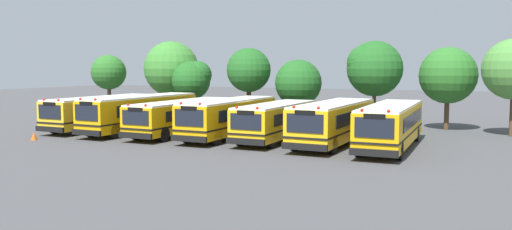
{
  "coord_description": "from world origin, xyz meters",
  "views": [
    {
      "loc": [
        16.26,
        -30.79,
        4.76
      ],
      "look_at": [
        2.06,
        0.0,
        1.6
      ],
      "focal_mm": 35.91,
      "sensor_mm": 36.0,
      "label": 1
    }
  ],
  "objects_px": {
    "school_bus_0": "(102,111)",
    "tree_2": "(193,79)",
    "tree_4": "(298,83)",
    "tree_0": "(108,72)",
    "tree_1": "(172,68)",
    "school_bus_6": "(391,124)",
    "tree_3": "(249,70)",
    "school_bus_1": "(141,112)",
    "school_bus_4": "(276,120)",
    "school_bus_5": "(334,121)",
    "school_bus_2": "(183,116)",
    "school_bus_3": "(230,116)",
    "tree_6": "(448,74)",
    "tree_5": "(373,68)",
    "traffic_cone": "(34,136)"
  },
  "relations": [
    {
      "from": "school_bus_2",
      "to": "traffic_cone",
      "type": "xyz_separation_m",
      "value": [
        -7.23,
        -6.67,
        -1.06
      ]
    },
    {
      "from": "school_bus_4",
      "to": "tree_6",
      "type": "xyz_separation_m",
      "value": [
        9.62,
        10.79,
        2.89
      ]
    },
    {
      "from": "school_bus_3",
      "to": "traffic_cone",
      "type": "distance_m",
      "value": 12.94
    },
    {
      "from": "school_bus_1",
      "to": "tree_1",
      "type": "bearing_deg",
      "value": -67.11
    },
    {
      "from": "school_bus_3",
      "to": "school_bus_6",
      "type": "distance_m",
      "value": 10.94
    },
    {
      "from": "school_bus_1",
      "to": "school_bus_3",
      "type": "relative_size",
      "value": 1.08
    },
    {
      "from": "school_bus_2",
      "to": "traffic_cone",
      "type": "bearing_deg",
      "value": 43.39
    },
    {
      "from": "school_bus_6",
      "to": "tree_0",
      "type": "distance_m",
      "value": 30.02
    },
    {
      "from": "school_bus_1",
      "to": "school_bus_2",
      "type": "relative_size",
      "value": 1.06
    },
    {
      "from": "tree_0",
      "to": "tree_5",
      "type": "relative_size",
      "value": 0.88
    },
    {
      "from": "school_bus_5",
      "to": "school_bus_6",
      "type": "xyz_separation_m",
      "value": [
        3.54,
        -0.21,
        -0.01
      ]
    },
    {
      "from": "school_bus_0",
      "to": "tree_2",
      "type": "height_order",
      "value": "tree_2"
    },
    {
      "from": "school_bus_6",
      "to": "tree_5",
      "type": "xyz_separation_m",
      "value": [
        -3.14,
        9.39,
        3.33
      ]
    },
    {
      "from": "tree_5",
      "to": "school_bus_6",
      "type": "bearing_deg",
      "value": -71.51
    },
    {
      "from": "school_bus_2",
      "to": "school_bus_3",
      "type": "height_order",
      "value": "school_bus_3"
    },
    {
      "from": "traffic_cone",
      "to": "school_bus_5",
      "type": "bearing_deg",
      "value": 19.84
    },
    {
      "from": "school_bus_6",
      "to": "tree_6",
      "type": "height_order",
      "value": "tree_6"
    },
    {
      "from": "school_bus_6",
      "to": "tree_2",
      "type": "xyz_separation_m",
      "value": [
        -19.13,
        8.88,
        2.28
      ]
    },
    {
      "from": "tree_4",
      "to": "traffic_cone",
      "type": "xyz_separation_m",
      "value": [
        -12.88,
        -15.18,
        -3.23
      ]
    },
    {
      "from": "school_bus_2",
      "to": "school_bus_4",
      "type": "height_order",
      "value": "school_bus_4"
    },
    {
      "from": "tree_1",
      "to": "tree_3",
      "type": "xyz_separation_m",
      "value": [
        8.79,
        -1.6,
        -0.16
      ]
    },
    {
      "from": "school_bus_3",
      "to": "tree_2",
      "type": "distance_m",
      "value": 12.07
    },
    {
      "from": "school_bus_1",
      "to": "school_bus_6",
      "type": "relative_size",
      "value": 1.05
    },
    {
      "from": "school_bus_1",
      "to": "tree_5",
      "type": "height_order",
      "value": "tree_5"
    },
    {
      "from": "school_bus_4",
      "to": "school_bus_5",
      "type": "height_order",
      "value": "school_bus_5"
    },
    {
      "from": "school_bus_0",
      "to": "tree_0",
      "type": "xyz_separation_m",
      "value": [
        -6.52,
        8.36,
        2.97
      ]
    },
    {
      "from": "school_bus_1",
      "to": "traffic_cone",
      "type": "height_order",
      "value": "school_bus_1"
    },
    {
      "from": "school_bus_5",
      "to": "tree_2",
      "type": "bearing_deg",
      "value": -27.69
    },
    {
      "from": "school_bus_2",
      "to": "tree_5",
      "type": "bearing_deg",
      "value": -140.93
    },
    {
      "from": "tree_0",
      "to": "tree_1",
      "type": "distance_m",
      "value": 6.57
    },
    {
      "from": "tree_5",
      "to": "traffic_cone",
      "type": "xyz_separation_m",
      "value": [
        -18.78,
        -15.8,
        -4.48
      ]
    },
    {
      "from": "school_bus_1",
      "to": "school_bus_4",
      "type": "bearing_deg",
      "value": -179.43
    },
    {
      "from": "school_bus_3",
      "to": "tree_0",
      "type": "relative_size",
      "value": 1.76
    },
    {
      "from": "tree_0",
      "to": "tree_2",
      "type": "distance_m",
      "value": 9.48
    },
    {
      "from": "school_bus_1",
      "to": "tree_5",
      "type": "relative_size",
      "value": 1.67
    },
    {
      "from": "school_bus_0",
      "to": "tree_4",
      "type": "distance_m",
      "value": 15.67
    },
    {
      "from": "tree_3",
      "to": "tree_6",
      "type": "relative_size",
      "value": 1.02
    },
    {
      "from": "school_bus_5",
      "to": "tree_0",
      "type": "height_order",
      "value": "tree_0"
    },
    {
      "from": "school_bus_0",
      "to": "school_bus_5",
      "type": "bearing_deg",
      "value": -179.64
    },
    {
      "from": "school_bus_0",
      "to": "tree_2",
      "type": "relative_size",
      "value": 1.98
    },
    {
      "from": "tree_6",
      "to": "school_bus_5",
      "type": "bearing_deg",
      "value": -118.37
    },
    {
      "from": "school_bus_2",
      "to": "tree_6",
      "type": "height_order",
      "value": "tree_6"
    },
    {
      "from": "school_bus_5",
      "to": "tree_6",
      "type": "height_order",
      "value": "tree_6"
    },
    {
      "from": "school_bus_6",
      "to": "school_bus_5",
      "type": "bearing_deg",
      "value": -4.48
    },
    {
      "from": "school_bus_3",
      "to": "tree_3",
      "type": "relative_size",
      "value": 1.64
    },
    {
      "from": "school_bus_4",
      "to": "tree_3",
      "type": "xyz_separation_m",
      "value": [
        -6.03,
        8.47,
        3.18
      ]
    },
    {
      "from": "school_bus_6",
      "to": "tree_3",
      "type": "bearing_deg",
      "value": -33.73
    },
    {
      "from": "tree_1",
      "to": "traffic_cone",
      "type": "distance_m",
      "value": 17.2
    },
    {
      "from": "school_bus_3",
      "to": "tree_4",
      "type": "xyz_separation_m",
      "value": [
        1.9,
        8.44,
        2.07
      ]
    },
    {
      "from": "school_bus_5",
      "to": "tree_5",
      "type": "bearing_deg",
      "value": -91.14
    }
  ]
}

